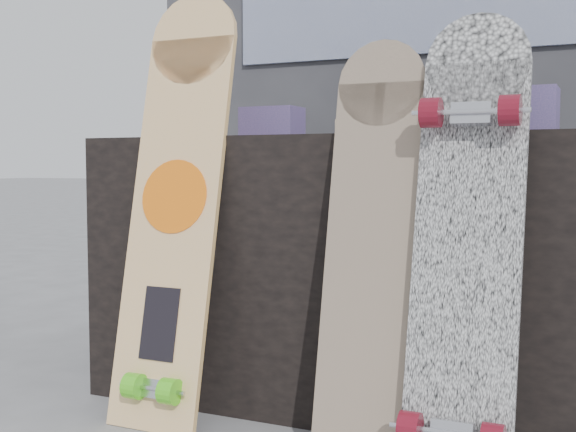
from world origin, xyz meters
The scene contains 9 objects.
vendor_table centered at (0.00, 0.50, 0.40)m, with size 1.60×0.60×0.80m, color black.
booth centered at (0.00, 1.35, 1.10)m, with size 2.40×0.22×2.20m.
merch_box_purple centered at (-0.32, 0.51, 0.85)m, with size 0.18×0.12×0.10m, color navy.
merch_box_small centered at (0.47, 0.44, 0.86)m, with size 0.14×0.14×0.12m, color navy.
merch_box_flat centered at (-0.01, 0.61, 0.83)m, with size 0.22×0.10×0.06m, color #D1B78C.
longboard_geisha centered at (-0.45, 0.16, 0.65)m, with size 0.28×0.29×1.22m.
longboard_celtic centered at (0.14, 0.13, 0.55)m, with size 0.23×0.23×1.04m.
longboard_cascadia centered at (0.38, 0.09, 0.56)m, with size 0.25×0.32×1.08m.
skateboard_dark centered at (-0.43, 0.16, 0.41)m, with size 0.18×0.34×0.81m.
Camera 1 is at (0.68, -1.56, 0.72)m, focal length 45.00 mm.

